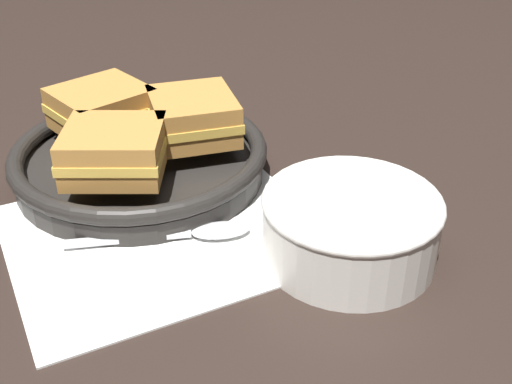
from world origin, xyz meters
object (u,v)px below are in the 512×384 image
(spoon, at_px, (195,233))
(sandwich_near_left, at_px, (114,150))
(soup_bowl, at_px, (350,223))
(sandwich_far_left, at_px, (101,108))
(skillet, at_px, (141,160))
(sandwich_near_right, at_px, (193,116))

(spoon, distance_m, sandwich_near_left, 0.11)
(sandwich_near_left, bearing_deg, soup_bowl, -35.83)
(sandwich_far_left, bearing_deg, soup_bowl, -50.98)
(soup_bowl, bearing_deg, skillet, 130.45)
(skillet, relative_size, sandwich_near_right, 2.80)
(skillet, bearing_deg, soup_bowl, -49.55)
(sandwich_near_right, bearing_deg, soup_bowl, -62.15)
(skillet, bearing_deg, spoon, -75.06)
(skillet, bearing_deg, sandwich_near_left, -116.93)
(soup_bowl, relative_size, sandwich_near_right, 1.62)
(sandwich_near_right, relative_size, sandwich_far_left, 0.77)
(skillet, distance_m, sandwich_near_right, 0.07)
(soup_bowl, distance_m, sandwich_near_right, 0.22)
(spoon, height_order, skillet, skillet)
(sandwich_near_left, bearing_deg, sandwich_near_right, 33.07)
(sandwich_near_right, bearing_deg, sandwich_far_left, 153.07)
(soup_bowl, bearing_deg, sandwich_near_left, 144.17)
(soup_bowl, xyz_separation_m, sandwich_far_left, (-0.20, 0.24, 0.03))
(soup_bowl, height_order, sandwich_near_left, sandwich_near_left)
(sandwich_near_left, height_order, sandwich_far_left, same)
(sandwich_near_right, bearing_deg, skillet, -176.93)
(spoon, distance_m, sandwich_far_left, 0.20)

